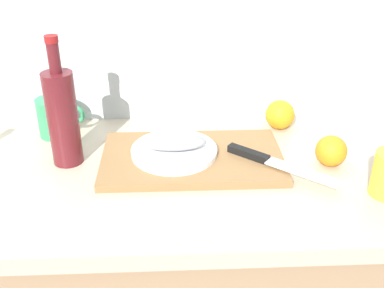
{
  "coord_description": "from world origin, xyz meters",
  "views": [
    {
      "loc": [
        0.16,
        -0.96,
        1.49
      ],
      "look_at": [
        0.2,
        0.04,
        0.95
      ],
      "focal_mm": 43.28,
      "sensor_mm": 36.0,
      "label": 1
    }
  ],
  "objects_px": {
    "chef_knife": "(267,160)",
    "wine_bottle": "(62,116)",
    "coffee_mug_0": "(55,117)",
    "orange_0": "(280,115)",
    "white_plate": "(174,151)",
    "fish_fillet": "(174,142)",
    "cutting_board": "(192,158)"
  },
  "relations": [
    {
      "from": "white_plate",
      "to": "chef_knife",
      "type": "bearing_deg",
      "value": -14.33
    },
    {
      "from": "white_plate",
      "to": "cutting_board",
      "type": "bearing_deg",
      "value": -8.3
    },
    {
      "from": "coffee_mug_0",
      "to": "orange_0",
      "type": "relative_size",
      "value": 1.56
    },
    {
      "from": "cutting_board",
      "to": "coffee_mug_0",
      "type": "bearing_deg",
      "value": 155.85
    },
    {
      "from": "wine_bottle",
      "to": "chef_knife",
      "type": "bearing_deg",
      "value": -7.7
    },
    {
      "from": "fish_fillet",
      "to": "chef_knife",
      "type": "xyz_separation_m",
      "value": [
        0.22,
        -0.06,
        -0.02
      ]
    },
    {
      "from": "wine_bottle",
      "to": "orange_0",
      "type": "distance_m",
      "value": 0.6
    },
    {
      "from": "wine_bottle",
      "to": "orange_0",
      "type": "height_order",
      "value": "wine_bottle"
    },
    {
      "from": "cutting_board",
      "to": "coffee_mug_0",
      "type": "relative_size",
      "value": 3.47
    },
    {
      "from": "fish_fillet",
      "to": "wine_bottle",
      "type": "relative_size",
      "value": 0.5
    },
    {
      "from": "chef_knife",
      "to": "orange_0",
      "type": "xyz_separation_m",
      "value": [
        0.08,
        0.23,
        0.01
      ]
    },
    {
      "from": "white_plate",
      "to": "fish_fillet",
      "type": "distance_m",
      "value": 0.03
    },
    {
      "from": "coffee_mug_0",
      "to": "chef_knife",
      "type": "bearing_deg",
      "value": -21.51
    },
    {
      "from": "fish_fillet",
      "to": "wine_bottle",
      "type": "xyz_separation_m",
      "value": [
        -0.27,
        0.01,
        0.07
      ]
    },
    {
      "from": "cutting_board",
      "to": "wine_bottle",
      "type": "height_order",
      "value": "wine_bottle"
    },
    {
      "from": "coffee_mug_0",
      "to": "orange_0",
      "type": "xyz_separation_m",
      "value": [
        0.63,
        0.01,
        -0.01
      ]
    },
    {
      "from": "white_plate",
      "to": "orange_0",
      "type": "relative_size",
      "value": 2.6
    },
    {
      "from": "cutting_board",
      "to": "white_plate",
      "type": "relative_size",
      "value": 2.09
    },
    {
      "from": "cutting_board",
      "to": "orange_0",
      "type": "xyz_separation_m",
      "value": [
        0.26,
        0.18,
        0.03
      ]
    },
    {
      "from": "white_plate",
      "to": "chef_knife",
      "type": "distance_m",
      "value": 0.23
    },
    {
      "from": "cutting_board",
      "to": "wine_bottle",
      "type": "xyz_separation_m",
      "value": [
        -0.31,
        0.02,
        0.12
      ]
    },
    {
      "from": "chef_knife",
      "to": "wine_bottle",
      "type": "bearing_deg",
      "value": -148.1
    },
    {
      "from": "fish_fillet",
      "to": "orange_0",
      "type": "relative_size",
      "value": 1.95
    },
    {
      "from": "cutting_board",
      "to": "white_plate",
      "type": "height_order",
      "value": "white_plate"
    },
    {
      "from": "coffee_mug_0",
      "to": "cutting_board",
      "type": "bearing_deg",
      "value": -24.15
    },
    {
      "from": "chef_knife",
      "to": "cutting_board",
      "type": "bearing_deg",
      "value": -156.17
    },
    {
      "from": "white_plate",
      "to": "chef_knife",
      "type": "relative_size",
      "value": 0.89
    },
    {
      "from": "wine_bottle",
      "to": "coffee_mug_0",
      "type": "distance_m",
      "value": 0.18
    },
    {
      "from": "chef_knife",
      "to": "wine_bottle",
      "type": "relative_size",
      "value": 0.75
    },
    {
      "from": "chef_knife",
      "to": "orange_0",
      "type": "relative_size",
      "value": 2.92
    },
    {
      "from": "cutting_board",
      "to": "white_plate",
      "type": "xyz_separation_m",
      "value": [
        -0.04,
        0.01,
        0.02
      ]
    },
    {
      "from": "fish_fillet",
      "to": "chef_knife",
      "type": "relative_size",
      "value": 0.67
    }
  ]
}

